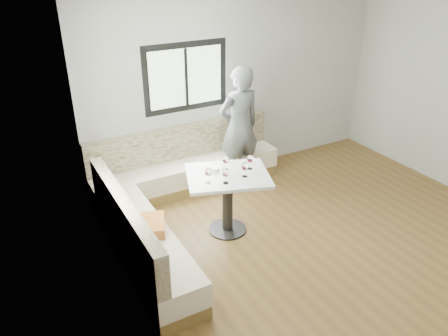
{
  "coord_description": "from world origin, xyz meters",
  "views": [
    {
      "loc": [
        -3.4,
        -3.16,
        3.31
      ],
      "look_at": [
        -1.07,
        1.07,
        0.86
      ],
      "focal_mm": 35.0,
      "sensor_mm": 36.0,
      "label": 1
    }
  ],
  "objects": [
    {
      "name": "wine_glass_c",
      "position": [
        -0.92,
        0.81,
        0.96
      ],
      "size": [
        0.09,
        0.09,
        0.19
      ],
      "color": "white",
      "rests_on": "table"
    },
    {
      "name": "person",
      "position": [
        -0.25,
        2.07,
        0.91
      ],
      "size": [
        0.67,
        0.45,
        1.83
      ],
      "primitive_type": "imported",
      "rotation": [
        0.0,
        0.0,
        3.15
      ],
      "color": "#51555A",
      "rests_on": "ground"
    },
    {
      "name": "wine_glass_a",
      "position": [
        -1.37,
        0.89,
        0.96
      ],
      "size": [
        0.09,
        0.09,
        0.19
      ],
      "color": "white",
      "rests_on": "table"
    },
    {
      "name": "banquette",
      "position": [
        -1.59,
        1.63,
        0.33
      ],
      "size": [
        2.9,
        2.8,
        0.95
      ],
      "color": "brown",
      "rests_on": "ground"
    },
    {
      "name": "table",
      "position": [
        -1.07,
        0.97,
        0.62
      ],
      "size": [
        1.2,
        1.07,
        0.82
      ],
      "rotation": [
        0.0,
        0.0,
        -0.34
      ],
      "color": "black",
      "rests_on": "ground"
    },
    {
      "name": "wine_glass_e",
      "position": [
        -0.75,
        0.96,
        0.96
      ],
      "size": [
        0.09,
        0.09,
        0.19
      ],
      "color": "white",
      "rests_on": "table"
    },
    {
      "name": "wine_glass_b",
      "position": [
        -1.2,
        0.78,
        0.96
      ],
      "size": [
        0.09,
        0.09,
        0.19
      ],
      "color": "white",
      "rests_on": "table"
    },
    {
      "name": "room",
      "position": [
        -0.08,
        0.08,
        1.41
      ],
      "size": [
        5.01,
        5.01,
        2.81
      ],
      "color": "brown",
      "rests_on": "ground"
    },
    {
      "name": "olive_ramekin",
      "position": [
        -1.16,
        1.13,
        0.84
      ],
      "size": [
        0.1,
        0.1,
        0.04
      ],
      "color": "white",
      "rests_on": "table"
    },
    {
      "name": "wine_glass_d",
      "position": [
        -1.03,
        1.09,
        0.96
      ],
      "size": [
        0.09,
        0.09,
        0.19
      ],
      "color": "white",
      "rests_on": "table"
    }
  ]
}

